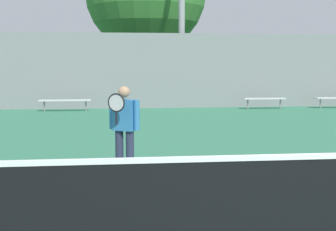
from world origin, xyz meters
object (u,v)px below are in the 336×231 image
Objects in this scene: tennis_player at (124,125)px; bench_by_gate at (264,99)px; tennis_net at (322,208)px; bench_courtside_far at (65,101)px.

tennis_player is 12.65m from bench_by_gate.
tennis_player is (-1.78, 3.82, 0.31)m from tennis_net.
bench_by_gate is (4.33, 14.88, -0.13)m from tennis_net.
bench_courtside_far is at bearing 104.66° from tennis_net.
bench_courtside_far is 8.22m from bench_by_gate.
tennis_player reaches higher than bench_courtside_far.
bench_courtside_far is 1.16× the size of bench_by_gate.
tennis_net is 6.78× the size of bench_by_gate.
bench_by_gate is at bearing 0.00° from bench_courtside_far.
tennis_net reaches higher than bench_by_gate.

